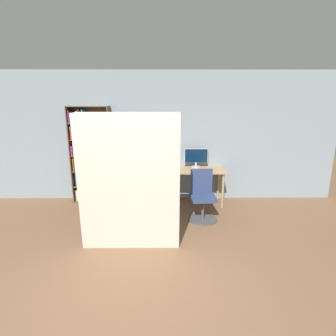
% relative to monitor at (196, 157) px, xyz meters
% --- Properties ---
extents(ground_plane, '(16.00, 16.00, 0.00)m').
position_rel_monitor_xyz_m(ground_plane, '(-1.01, -3.14, -0.95)').
color(ground_plane, brown).
extents(wall_back, '(8.00, 0.06, 2.70)m').
position_rel_monitor_xyz_m(wall_back, '(-1.01, 0.14, 0.40)').
color(wall_back, gray).
rests_on(wall_back, ground).
extents(desk, '(1.23, 0.61, 0.74)m').
position_rel_monitor_xyz_m(desk, '(-0.06, -0.19, -0.32)').
color(desk, tan).
rests_on(desk, ground).
extents(monitor, '(0.49, 0.18, 0.40)m').
position_rel_monitor_xyz_m(monitor, '(0.00, 0.00, 0.00)').
color(monitor, '#B7B7BC').
rests_on(monitor, desk).
extents(office_chair, '(0.52, 0.52, 0.90)m').
position_rel_monitor_xyz_m(office_chair, '(0.02, -0.97, -0.60)').
color(office_chair, '#4C4C51').
rests_on(office_chair, ground).
extents(bookshelf, '(0.82, 0.29, 2.00)m').
position_rel_monitor_xyz_m(bookshelf, '(-2.29, -0.01, 0.04)').
color(bookshelf, brown).
rests_on(bookshelf, ground).
extents(mattress_near, '(1.40, 0.33, 1.94)m').
position_rel_monitor_xyz_m(mattress_near, '(-1.14, -1.87, 0.02)').
color(mattress_near, beige).
rests_on(mattress_near, ground).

